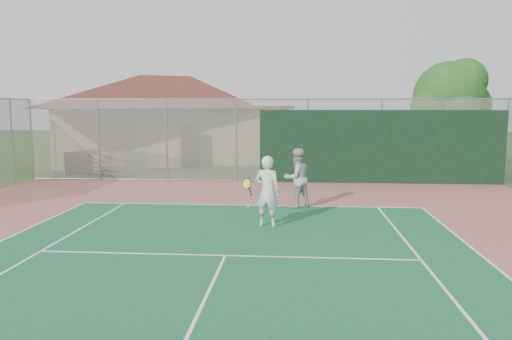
{
  "coord_description": "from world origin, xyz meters",
  "views": [
    {
      "loc": [
        1.47,
        -3.89,
        3.21
      ],
      "look_at": [
        0.39,
        9.81,
        1.44
      ],
      "focal_mm": 35.0,
      "sensor_mm": 36.0,
      "label": 1
    }
  ],
  "objects_px": {
    "clubhouse": "(170,110)",
    "player_grey_back": "(297,179)",
    "player_white_front": "(267,192)",
    "bleachers": "(106,162)",
    "tree": "(451,99)"
  },
  "relations": [
    {
      "from": "tree",
      "to": "player_white_front",
      "type": "xyz_separation_m",
      "value": [
        -7.98,
        -11.15,
        -2.59
      ]
    },
    {
      "from": "tree",
      "to": "player_white_front",
      "type": "bearing_deg",
      "value": -125.61
    },
    {
      "from": "player_white_front",
      "to": "bleachers",
      "type": "bearing_deg",
      "value": -35.28
    },
    {
      "from": "player_grey_back",
      "to": "clubhouse",
      "type": "bearing_deg",
      "value": -95.62
    },
    {
      "from": "clubhouse",
      "to": "player_grey_back",
      "type": "xyz_separation_m",
      "value": [
        7.54,
        -13.92,
        -2.03
      ]
    },
    {
      "from": "tree",
      "to": "clubhouse",
      "type": "bearing_deg",
      "value": 160.03
    },
    {
      "from": "tree",
      "to": "player_white_front",
      "type": "distance_m",
      "value": 13.96
    },
    {
      "from": "bleachers",
      "to": "clubhouse",
      "type": "bearing_deg",
      "value": 100.76
    },
    {
      "from": "tree",
      "to": "player_grey_back",
      "type": "relative_size",
      "value": 2.88
    },
    {
      "from": "bleachers",
      "to": "player_white_front",
      "type": "bearing_deg",
      "value": -26.59
    },
    {
      "from": "clubhouse",
      "to": "bleachers",
      "type": "height_order",
      "value": "clubhouse"
    },
    {
      "from": "player_white_front",
      "to": "player_grey_back",
      "type": "bearing_deg",
      "value": -91.94
    },
    {
      "from": "player_white_front",
      "to": "player_grey_back",
      "type": "xyz_separation_m",
      "value": [
        0.79,
        2.58,
        -0.01
      ]
    },
    {
      "from": "clubhouse",
      "to": "player_white_front",
      "type": "xyz_separation_m",
      "value": [
        6.75,
        -16.5,
        -2.02
      ]
    },
    {
      "from": "bleachers",
      "to": "tree",
      "type": "xyz_separation_m",
      "value": [
        16.24,
        1.19,
        2.98
      ]
    }
  ]
}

